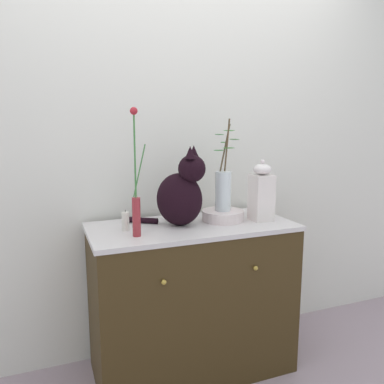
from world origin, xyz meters
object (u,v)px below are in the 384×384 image
object	(u,v)px
sideboard	(192,298)
candle_pillar	(126,221)
vase_slim_green	(136,200)
jar_lidded_porcelain	(261,193)
vase_glass_clear	(223,188)
cat_sitting	(182,193)
bowl_porcelain	(223,215)

from	to	relation	value
sideboard	candle_pillar	xyz separation A→B (m)	(-0.36, 0.01, 0.48)
vase_slim_green	jar_lidded_porcelain	size ratio (longest dim) A/B	1.78
jar_lidded_porcelain	candle_pillar	bearing A→B (deg)	175.51
vase_slim_green	vase_glass_clear	world-z (taller)	vase_slim_green
sideboard	cat_sitting	bearing A→B (deg)	178.50
vase_slim_green	bowl_porcelain	bearing A→B (deg)	13.75
cat_sitting	bowl_porcelain	xyz separation A→B (m)	(0.25, 0.02, -0.15)
sideboard	cat_sitting	world-z (taller)	cat_sitting
vase_glass_clear	jar_lidded_porcelain	xyz separation A→B (m)	(0.21, -0.07, -0.03)
sideboard	candle_pillar	distance (m)	0.60
cat_sitting	jar_lidded_porcelain	bearing A→B (deg)	-6.38
vase_glass_clear	jar_lidded_porcelain	world-z (taller)	vase_glass_clear
vase_slim_green	vase_glass_clear	xyz separation A→B (m)	(0.53, 0.13, 0.01)
vase_glass_clear	jar_lidded_porcelain	size ratio (longest dim) A/B	1.48
sideboard	vase_glass_clear	size ratio (longest dim) A/B	2.18
sideboard	cat_sitting	distance (m)	0.61
bowl_porcelain	candle_pillar	xyz separation A→B (m)	(-0.56, -0.01, 0.02)
jar_lidded_porcelain	bowl_porcelain	bearing A→B (deg)	161.58
cat_sitting	jar_lidded_porcelain	xyz separation A→B (m)	(0.46, -0.05, -0.02)
bowl_porcelain	jar_lidded_porcelain	bearing A→B (deg)	-18.42
vase_slim_green	bowl_porcelain	world-z (taller)	vase_slim_green
candle_pillar	jar_lidded_porcelain	bearing A→B (deg)	-4.49
vase_glass_clear	candle_pillar	world-z (taller)	vase_glass_clear
vase_glass_clear	candle_pillar	bearing A→B (deg)	-178.87
sideboard	jar_lidded_porcelain	distance (m)	0.71
cat_sitting	bowl_porcelain	size ratio (longest dim) A/B	1.83
vase_slim_green	bowl_porcelain	distance (m)	0.56
cat_sitting	jar_lidded_porcelain	distance (m)	0.46
candle_pillar	cat_sitting	bearing A→B (deg)	-1.60
cat_sitting	candle_pillar	bearing A→B (deg)	178.40
bowl_porcelain	candle_pillar	world-z (taller)	candle_pillar
candle_pillar	sideboard	bearing A→B (deg)	-1.58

